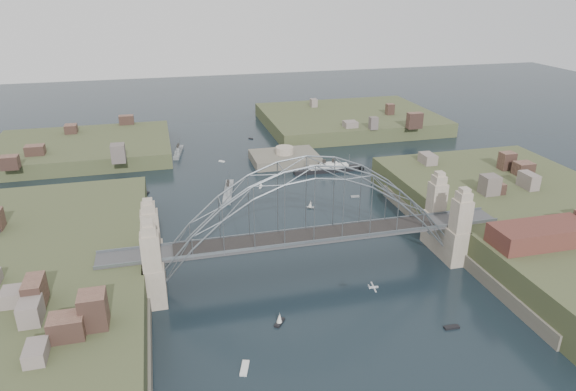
% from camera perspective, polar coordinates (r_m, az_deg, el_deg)
% --- Properties ---
extents(ground, '(500.00, 500.00, 0.00)m').
position_cam_1_polar(ground, '(110.43, 2.33, -8.30)').
color(ground, black).
rests_on(ground, ground).
extents(bridge, '(84.00, 13.80, 24.60)m').
position_cam_1_polar(bridge, '(104.63, 2.43, -2.51)').
color(bridge, '#444446').
rests_on(bridge, ground).
extents(shore_west, '(50.50, 90.00, 12.00)m').
position_cam_1_polar(shore_west, '(109.97, -28.19, -10.25)').
color(shore_west, '#3F4627').
rests_on(shore_west, ground).
extents(shore_east, '(50.50, 90.00, 12.00)m').
position_cam_1_polar(shore_east, '(135.74, 26.29, -3.67)').
color(shore_east, '#3F4627').
rests_on(shore_east, ground).
extents(headland_nw, '(60.00, 45.00, 9.00)m').
position_cam_1_polar(headland_nw, '(195.87, -21.72, 4.32)').
color(headland_nw, '#3F4627').
rests_on(headland_nw, ground).
extents(headland_ne, '(70.00, 55.00, 9.50)m').
position_cam_1_polar(headland_ne, '(222.27, 6.73, 7.90)').
color(headland_ne, '#3F4627').
rests_on(headland_ne, ground).
extents(fort_island, '(22.00, 16.00, 9.40)m').
position_cam_1_polar(fort_island, '(175.00, -0.39, 3.61)').
color(fort_island, '#5B5649').
rests_on(fort_island, ground).
extents(wharf_shed, '(20.00, 8.00, 4.00)m').
position_cam_1_polar(wharf_shed, '(114.82, 26.17, -3.88)').
color(wharf_shed, '#592D26').
rests_on(wharf_shed, shore_east).
extents(finger_pier, '(4.00, 22.00, 1.40)m').
position_cam_1_polar(finger_pier, '(107.24, 27.92, -11.87)').
color(finger_pier, '#444446').
rests_on(finger_pier, ground).
extents(naval_cruiser_near, '(5.55, 16.89, 5.03)m').
position_cam_1_polar(naval_cruiser_near, '(149.50, -6.63, 0.50)').
color(naval_cruiser_near, gray).
rests_on(naval_cruiser_near, ground).
extents(naval_cruiser_far, '(4.48, 14.36, 4.81)m').
position_cam_1_polar(naval_cruiser_far, '(187.31, -12.04, 4.75)').
color(naval_cruiser_far, gray).
rests_on(naval_cruiser_far, ground).
extents(ocean_liner, '(23.00, 3.65, 5.63)m').
position_cam_1_polar(ocean_liner, '(166.33, 4.52, 2.95)').
color(ocean_liner, black).
rests_on(ocean_liner, ground).
extents(aeroplane, '(1.77, 3.24, 0.47)m').
position_cam_1_polar(aeroplane, '(90.45, 9.34, -9.97)').
color(aeroplane, '#B7BBBF').
extents(small_boat_a, '(2.95, 1.53, 0.45)m').
position_cam_1_polar(small_boat_a, '(123.56, -10.13, -5.00)').
color(small_boat_a, silver).
rests_on(small_boat_a, ground).
extents(small_boat_b, '(2.08, 1.41, 2.38)m').
position_cam_1_polar(small_boat_b, '(139.01, 2.50, -1.05)').
color(small_boat_b, silver).
rests_on(small_boat_b, ground).
extents(small_boat_c, '(2.47, 2.85, 2.38)m').
position_cam_1_polar(small_boat_c, '(94.72, -0.95, -13.59)').
color(small_boat_c, silver).
rests_on(small_boat_c, ground).
extents(small_boat_d, '(2.47, 1.03, 0.45)m').
position_cam_1_polar(small_boat_d, '(147.51, 7.43, -0.12)').
color(small_boat_d, silver).
rests_on(small_boat_d, ground).
extents(small_boat_e, '(2.74, 4.15, 2.38)m').
position_cam_1_polar(small_boat_e, '(153.18, -15.61, 0.27)').
color(small_boat_e, silver).
rests_on(small_boat_e, ground).
extents(small_boat_f, '(1.45, 1.90, 2.38)m').
position_cam_1_polar(small_boat_f, '(152.97, -3.03, 1.23)').
color(small_boat_f, silver).
rests_on(small_boat_f, ground).
extents(small_boat_g, '(2.79, 1.00, 0.45)m').
position_cam_1_polar(small_boat_g, '(98.34, 17.66, -13.74)').
color(small_boat_g, silver).
rests_on(small_boat_g, ground).
extents(small_boat_h, '(2.09, 2.00, 0.45)m').
position_cam_1_polar(small_boat_h, '(176.58, -7.34, 3.76)').
color(small_boat_h, silver).
rests_on(small_boat_h, ground).
extents(small_boat_i, '(2.35, 2.31, 1.43)m').
position_cam_1_polar(small_boat_i, '(132.96, 12.16, -3.03)').
color(small_boat_i, silver).
rests_on(small_boat_i, ground).
extents(small_boat_j, '(2.12, 3.60, 0.45)m').
position_cam_1_polar(small_boat_j, '(86.18, -4.82, -18.52)').
color(small_boat_j, silver).
rests_on(small_boat_j, ground).
extents(small_boat_k, '(1.72, 1.82, 0.45)m').
position_cam_1_polar(small_boat_k, '(201.84, -4.15, 6.31)').
color(small_boat_k, silver).
rests_on(small_boat_k, ground).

